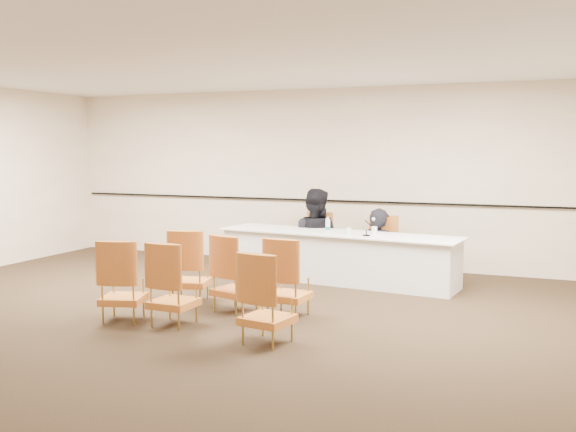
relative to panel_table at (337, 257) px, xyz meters
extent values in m
plane|color=black|center=(-0.67, -2.62, -0.37)|extent=(10.00, 10.00, 0.00)
plane|color=silver|center=(-0.67, -2.62, 2.63)|extent=(10.00, 10.00, 0.00)
cube|color=#F7E0C2|center=(-0.67, 1.38, 1.13)|extent=(10.00, 0.04, 3.00)
cube|color=black|center=(-0.67, 1.34, 0.73)|extent=(9.80, 0.04, 0.03)
imported|color=black|center=(0.51, 0.50, -0.11)|extent=(0.69, 0.56, 1.65)
imported|color=black|center=(-0.59, 0.62, 0.08)|extent=(0.88, 0.69, 1.79)
cube|color=white|center=(0.56, -0.06, 0.37)|extent=(0.33, 0.26, 0.00)
cylinder|color=white|center=(0.21, -0.13, 0.42)|extent=(0.07, 0.07, 0.10)
cylinder|color=white|center=(0.59, -0.13, 0.43)|extent=(0.10, 0.10, 0.13)
camera|label=1|loc=(2.85, -9.05, 1.60)|focal=40.00mm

